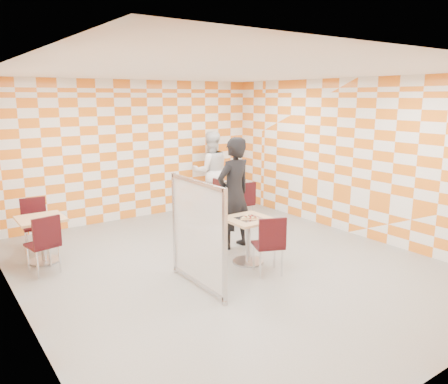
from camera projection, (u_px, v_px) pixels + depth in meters
name	position (u px, v px, depth m)	size (l,w,h in m)	color
room_shell	(207.00, 168.00, 7.14)	(7.00, 7.00, 7.00)	gray
main_table	(248.00, 233.00, 7.01)	(0.70, 0.70, 0.75)	tan
second_table	(229.00, 196.00, 9.61)	(0.70, 0.70, 0.75)	tan
empty_table	(42.00, 232.00, 7.05)	(0.70, 0.70, 0.75)	tan
chair_main_front	(270.00, 241.00, 6.49)	(0.55, 0.56, 0.92)	#350A0F
chair_second_front	(244.00, 200.00, 9.08)	(0.45, 0.46, 0.92)	#350A0F
chair_second_side	(213.00, 198.00, 9.28)	(0.48, 0.47, 0.92)	#350A0F
chair_empty_near	(45.00, 240.00, 6.53)	(0.49, 0.50, 0.92)	#350A0F
chair_empty_far	(35.00, 220.00, 7.60)	(0.46, 0.46, 0.92)	#350A0F
partition	(198.00, 234.00, 6.03)	(0.08, 1.38, 1.55)	white
man_dark	(234.00, 193.00, 7.65)	(0.72, 0.47, 1.97)	black
man_white	(211.00, 171.00, 10.23)	(0.91, 0.71, 1.87)	white
pizza_on_foil	(249.00, 217.00, 6.94)	(0.40, 0.40, 0.04)	silver
sport_bottle	(221.00, 181.00, 9.50)	(0.06, 0.06, 0.20)	white
soda_bottle	(229.00, 179.00, 9.65)	(0.07, 0.07, 0.23)	black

